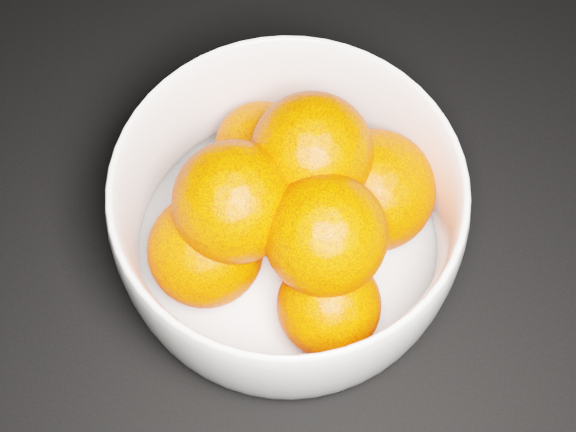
% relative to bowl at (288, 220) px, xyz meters
% --- Properties ---
extents(ground, '(3.00, 3.00, 0.00)m').
position_rel_bowl_xyz_m(ground, '(0.10, 0.13, -0.05)').
color(ground, black).
rests_on(ground, ground).
extents(bowl, '(0.22, 0.22, 0.11)m').
position_rel_bowl_xyz_m(bowl, '(0.00, 0.00, 0.00)').
color(bowl, silver).
rests_on(bowl, ground).
extents(orange_pile, '(0.16, 0.17, 0.12)m').
position_rel_bowl_xyz_m(orange_pile, '(0.00, 0.00, 0.01)').
color(orange_pile, '#FF3B00').
rests_on(orange_pile, bowl).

